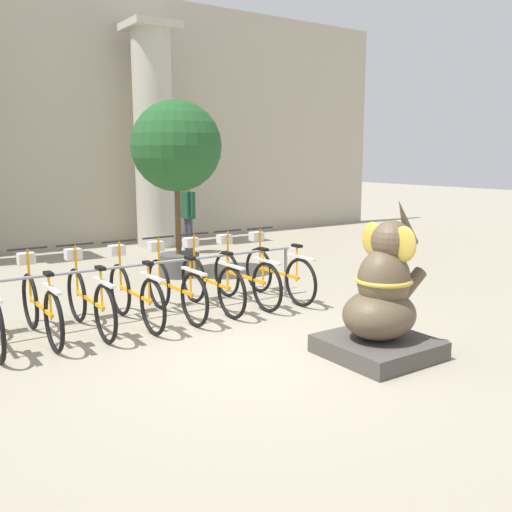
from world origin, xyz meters
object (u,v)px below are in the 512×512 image
at_px(bicycle_5, 210,281).
at_px(bicycle_3, 134,293).
at_px(person_pedestrian, 188,211).
at_px(bicycle_1, 40,305).
at_px(bicycle_2, 89,298).
at_px(bicycle_4, 174,287).
at_px(bicycle_6, 244,276).
at_px(potted_tree, 176,152).
at_px(elephant_statue, 382,304).
at_px(bicycle_7, 277,272).

bearing_deg(bicycle_5, bicycle_3, -177.16).
xyz_separation_m(bicycle_5, person_pedestrian, (1.96, 4.38, 0.54)).
height_order(bicycle_1, bicycle_2, same).
relative_size(bicycle_4, bicycle_6, 1.00).
xyz_separation_m(bicycle_3, person_pedestrian, (3.13, 4.44, 0.54)).
distance_m(bicycle_1, bicycle_6, 2.93).
distance_m(bicycle_2, potted_tree, 3.86).
distance_m(bicycle_6, person_pedestrian, 4.62).
distance_m(elephant_statue, potted_tree, 5.32).
relative_size(bicycle_3, bicycle_5, 1.00).
xyz_separation_m(bicycle_3, potted_tree, (1.86, 2.40, 1.81)).
relative_size(bicycle_3, bicycle_7, 1.00).
bearing_deg(bicycle_4, potted_tree, 61.86).
distance_m(bicycle_3, potted_tree, 3.54).
xyz_separation_m(bicycle_1, elephant_statue, (2.95, -2.71, 0.17)).
xyz_separation_m(bicycle_1, bicycle_3, (1.17, -0.04, 0.00)).
bearing_deg(bicycle_7, person_pedestrian, 79.88).
xyz_separation_m(bicycle_4, person_pedestrian, (2.55, 4.42, 0.54)).
bearing_deg(bicycle_2, bicycle_6, 0.74).
bearing_deg(potted_tree, bicycle_3, -127.78).
relative_size(bicycle_4, potted_tree, 0.57).
bearing_deg(bicycle_6, bicycle_5, -179.87).
bearing_deg(bicycle_7, bicycle_5, 178.77).
height_order(bicycle_2, potted_tree, potted_tree).
relative_size(bicycle_1, potted_tree, 0.57).
height_order(bicycle_4, elephant_statue, elephant_statue).
bearing_deg(person_pedestrian, bicycle_1, -134.42).
bearing_deg(elephant_statue, bicycle_1, 137.47).
height_order(elephant_statue, person_pedestrian, elephant_statue).
xyz_separation_m(bicycle_7, elephant_statue, (-0.57, -2.70, 0.17)).
bearing_deg(bicycle_2, potted_tree, 44.09).
distance_m(bicycle_7, person_pedestrian, 4.51).
relative_size(bicycle_1, bicycle_6, 1.00).
bearing_deg(bicycle_1, potted_tree, 37.83).
xyz_separation_m(bicycle_6, elephant_statue, (0.02, -2.72, 0.17)).
height_order(bicycle_5, person_pedestrian, person_pedestrian).
xyz_separation_m(bicycle_2, bicycle_6, (2.35, 0.03, 0.00)).
bearing_deg(bicycle_3, potted_tree, 52.22).
bearing_deg(elephant_statue, bicycle_7, 78.04).
bearing_deg(person_pedestrian, bicycle_6, -107.41).
xyz_separation_m(bicycle_7, potted_tree, (-0.49, 2.37, 1.81)).
bearing_deg(bicycle_6, bicycle_2, -179.26).
xyz_separation_m(bicycle_2, bicycle_5, (1.76, 0.03, 0.00)).
bearing_deg(person_pedestrian, potted_tree, -121.98).
bearing_deg(bicycle_6, bicycle_3, -178.06).
distance_m(bicycle_2, bicycle_5, 1.76).
distance_m(bicycle_1, potted_tree, 4.25).
height_order(bicycle_1, bicycle_3, same).
distance_m(bicycle_3, bicycle_5, 1.18).
distance_m(bicycle_2, bicycle_6, 2.35).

